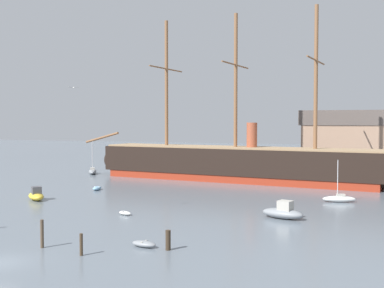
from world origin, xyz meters
TOP-DOWN VIEW (x-y plane):
  - tall_ship at (3.45, 54.04)m, footprint 60.24×15.19m
  - dinghy_foreground_right at (8.05, 7.83)m, footprint 2.35×1.29m
  - dinghy_near_centre at (0.01, 19.72)m, footprint 1.96×1.40m
  - motorboat_mid_left at (-15.90, 24.90)m, footprint 4.43×4.26m
  - motorboat_mid_right at (16.83, 23.69)m, footprint 5.00×3.20m
  - dinghy_alongside_bow at (-13.30, 35.89)m, footprint 1.43×2.52m
  - sailboat_alongside_stern at (21.83, 36.92)m, footprint 4.36×2.27m
  - sailboat_far_left at (-26.17, 55.54)m, footprint 3.86×5.05m
  - sailboat_distant_centre at (0.38, 62.75)m, footprint 1.67×3.64m
  - mooring_piling_left_pair at (10.29, 7.65)m, footprint 0.42×0.42m
  - mooring_piling_right_pair at (4.62, 3.85)m, footprint 0.25×0.25m
  - mooring_piling_midwater at (0.31, 4.75)m, footprint 0.28×0.28m
  - seagull_in_flight at (-4.38, 16.56)m, footprint 0.77×1.06m

SIDE VIEW (x-z plane):
  - dinghy_near_centre at x=0.01m, z-range 0.00..0.43m
  - dinghy_foreground_right at x=8.05m, z-range 0.00..0.53m
  - dinghy_alongside_bow at x=-13.30m, z-range 0.00..0.57m
  - sailboat_distant_centre at x=0.38m, z-range -1.90..2.67m
  - sailboat_alongside_stern at x=21.83m, z-range -2.26..3.18m
  - sailboat_far_left at x=-26.17m, z-range -2.70..3.80m
  - motorboat_mid_left at x=-15.90m, z-range -0.27..1.55m
  - motorboat_mid_right at x=16.83m, z-range -0.29..1.66m
  - mooring_piling_left_pair at x=10.29m, z-range 0.00..1.62m
  - mooring_piling_right_pair at x=4.62m, z-range 0.00..1.72m
  - mooring_piling_midwater at x=0.31m, z-range 0.00..2.32m
  - tall_ship at x=3.45m, z-range -11.34..17.66m
  - seagull_in_flight at x=-4.38m, z-range 13.93..14.06m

